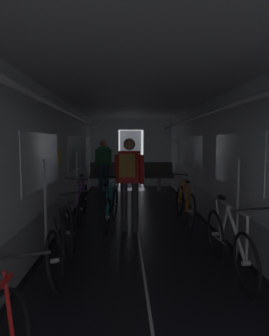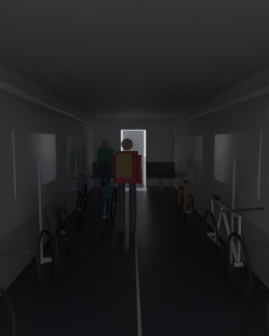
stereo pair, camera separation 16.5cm
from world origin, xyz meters
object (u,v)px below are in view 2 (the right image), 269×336
object	(u,v)px
bench_seat_far_right	(161,174)
bicycle_purple	(82,201)
bench_seat_far_left	(106,174)
bicycle_orange	(184,204)
person_standing_near_bench	(105,162)
bicycle_black	(58,240)
bicycle_teal_in_aisle	(109,208)
bicycle_white	(223,243)
person_cyclist_aisle	(127,176)

from	to	relation	value
bench_seat_far_right	bicycle_purple	world-z (taller)	bench_seat_far_right
bench_seat_far_left	bicycle_orange	xyz separation A→B (m)	(1.88, -3.93, -0.18)
bicycle_purple	person_standing_near_bench	distance (m)	3.31
bench_seat_far_left	bicycle_black	size ratio (longest dim) A/B	0.58
bench_seat_far_right	bicycle_black	distance (m)	6.45
bench_seat_far_left	bicycle_teal_in_aisle	bearing A→B (deg)	-84.53
bench_seat_far_right	bicycle_white	distance (m)	6.30
bicycle_purple	bicycle_orange	size ratio (longest dim) A/B	1.00
bench_seat_far_right	person_cyclist_aisle	distance (m)	4.71
bicycle_white	person_cyclist_aisle	world-z (taller)	person_cyclist_aisle
bench_seat_far_right	bicycle_black	world-z (taller)	bicycle_black
bench_seat_far_right	bicycle_white	xyz separation A→B (m)	(0.15, -6.29, -0.18)
bicycle_black	bicycle_teal_in_aisle	distance (m)	1.93
bicycle_white	bicycle_black	distance (m)	2.06
bicycle_purple	bicycle_orange	world-z (taller)	bicycle_purple
bicycle_white	bicycle_orange	distance (m)	2.36
bench_seat_far_right	bicycle_purple	xyz separation A→B (m)	(-2.02, -3.63, -0.19)
bench_seat_far_left	bicycle_teal_in_aisle	world-z (taller)	bench_seat_far_left
bicycle_orange	bench_seat_far_left	bearing A→B (deg)	115.58
bicycle_white	bicycle_teal_in_aisle	size ratio (longest dim) A/B	1.00
bicycle_orange	bicycle_teal_in_aisle	distance (m)	1.52
bench_seat_far_left	person_standing_near_bench	distance (m)	0.55
bench_seat_far_left	person_cyclist_aisle	size ratio (longest dim) A/B	0.58
bicycle_black	bicycle_purple	xyz separation A→B (m)	(-0.12, 2.53, 0.00)
bench_seat_far_left	person_standing_near_bench	world-z (taller)	person_standing_near_bench
bench_seat_far_right	bicycle_white	world-z (taller)	bench_seat_far_right
bench_seat_far_left	bench_seat_far_right	size ratio (longest dim) A/B	1.00
bicycle_black	bicycle_teal_in_aisle	bearing A→B (deg)	74.52
bicycle_white	bicycle_teal_in_aisle	distance (m)	2.52
bicycle_black	bicycle_purple	distance (m)	2.53
person_standing_near_bench	bicycle_white	bearing A→B (deg)	-71.75
bench_seat_far_right	bicycle_teal_in_aisle	distance (m)	4.52
bench_seat_far_left	bicycle_purple	xyz separation A→B (m)	(-0.22, -3.63, -0.19)
person_cyclist_aisle	bench_seat_far_left	bearing A→B (deg)	99.32
bicycle_orange	person_standing_near_bench	world-z (taller)	person_standing_near_bench
bench_seat_far_left	bicycle_white	bearing A→B (deg)	-72.76
bicycle_orange	person_standing_near_bench	distance (m)	4.07
bicycle_teal_in_aisle	person_cyclist_aisle	bearing A→B (deg)	-38.57
bicycle_black	bicycle_white	bearing A→B (deg)	-3.71
bench_seat_far_right	person_standing_near_bench	xyz separation A→B (m)	(-1.80, -0.38, 0.41)
bicycle_teal_in_aisle	bicycle_purple	bearing A→B (deg)	133.45
bicycle_white	person_cyclist_aisle	xyz separation A→B (m)	(-1.20, 1.73, 0.63)
bicycle_black	bicycle_orange	size ratio (longest dim) A/B	1.00
bicycle_black	person_cyclist_aisle	size ratio (longest dim) A/B	1.01
bench_seat_far_right	bicycle_black	bearing A→B (deg)	-107.19
bicycle_black	person_cyclist_aisle	xyz separation A→B (m)	(0.85, 1.59, 0.64)
bench_seat_far_right	person_standing_near_bench	distance (m)	1.88
person_standing_near_bench	person_cyclist_aisle	bearing A→B (deg)	-79.90
bicycle_white	bicycle_orange	bearing A→B (deg)	91.68
bicycle_black	person_standing_near_bench	distance (m)	5.81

